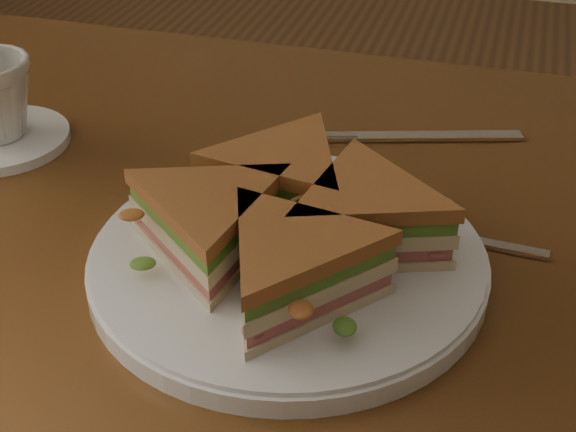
{
  "coord_description": "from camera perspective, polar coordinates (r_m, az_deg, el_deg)",
  "views": [
    {
      "loc": [
        0.1,
        -0.52,
        1.13
      ],
      "look_at": [
        -0.04,
        -0.04,
        0.8
      ],
      "focal_mm": 50.0,
      "sensor_mm": 36.0,
      "label": 1
    }
  ],
  "objects": [
    {
      "name": "table",
      "position": [
        0.72,
        4.27,
        -8.61
      ],
      "size": [
        1.2,
        0.8,
        0.75
      ],
      "color": "#3E220E",
      "rests_on": "ground"
    },
    {
      "name": "plate",
      "position": [
        0.62,
        0.0,
        -3.22
      ],
      "size": [
        0.31,
        0.31,
        0.02
      ],
      "primitive_type": "cylinder",
      "color": "silver",
      "rests_on": "table"
    },
    {
      "name": "sandwich_wedges",
      "position": [
        0.6,
        0.0,
        -0.4
      ],
      "size": [
        0.3,
        0.3,
        0.06
      ],
      "color": "beige",
      "rests_on": "plate"
    },
    {
      "name": "spoon",
      "position": [
        0.68,
        6.66,
        -0.39
      ],
      "size": [
        0.18,
        0.03,
        0.01
      ],
      "rotation": [
        0.0,
        0.0,
        -0.07
      ],
      "color": "silver",
      "rests_on": "table"
    },
    {
      "name": "saucer",
      "position": [
        0.85,
        -19.79,
        5.15
      ],
      "size": [
        0.14,
        0.14,
        0.01
      ],
      "primitive_type": "cylinder",
      "color": "silver",
      "rests_on": "table"
    },
    {
      "name": "knife",
      "position": [
        0.81,
        8.48,
        5.57
      ],
      "size": [
        0.21,
        0.08,
        0.0
      ],
      "rotation": [
        0.0,
        0.0,
        0.3
      ],
      "color": "silver",
      "rests_on": "table"
    },
    {
      "name": "crisps_mound",
      "position": [
        0.6,
        0.0,
        -0.71
      ],
      "size": [
        0.09,
        0.09,
        0.05
      ],
      "primitive_type": null,
      "color": "#B25F16",
      "rests_on": "plate"
    }
  ]
}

